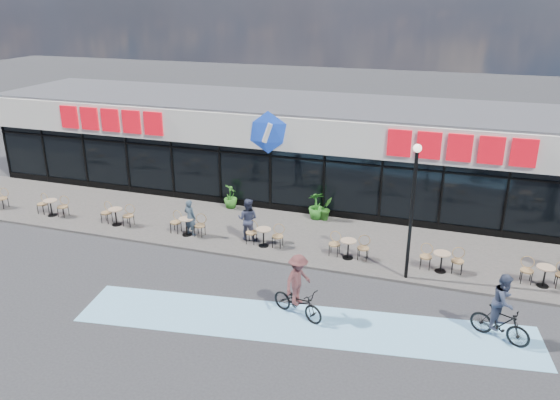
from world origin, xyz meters
name	(u,v)px	position (x,y,z in m)	size (l,w,h in m)	color
ground	(205,281)	(0.00, 0.00, 0.00)	(120.00, 120.00, 0.00)	#28282B
sidewalk	(251,230)	(0.00, 4.50, 0.05)	(44.00, 5.00, 0.10)	#534D4A
bike_lane	(303,324)	(4.00, -1.50, 0.01)	(14.00, 2.20, 0.01)	#78B9E3
building	(290,147)	(0.00, 9.93, 2.34)	(30.60, 6.57, 4.75)	black
lamp_post	(413,200)	(6.67, 2.30, 3.00)	(0.28, 0.28, 4.84)	black
bistro_set_1	(52,205)	(-9.09, 3.22, 0.56)	(1.54, 0.62, 0.90)	tan
bistro_set_2	(117,214)	(-5.71, 3.22, 0.56)	(1.54, 0.62, 0.90)	tan
bistro_set_3	(187,224)	(-2.33, 3.22, 0.56)	(1.54, 0.62, 0.90)	tan
bistro_set_4	(264,235)	(1.05, 3.22, 0.56)	(1.54, 0.62, 0.90)	tan
bistro_set_5	(349,246)	(4.43, 3.22, 0.56)	(1.54, 0.62, 0.90)	tan
bistro_set_6	(442,259)	(7.81, 3.22, 0.56)	(1.54, 0.62, 0.90)	tan
bistro_set_7	(544,273)	(11.19, 3.22, 0.56)	(1.54, 0.62, 0.90)	tan
potted_plant_left	(231,196)	(-1.83, 6.58, 0.65)	(0.62, 0.62, 1.11)	#2C6A1E
potted_plant_mid	(326,208)	(2.72, 6.57, 0.63)	(0.58, 0.47, 1.05)	#2B661D
potted_plant_right	(316,205)	(2.30, 6.54, 0.72)	(0.69, 0.69, 1.24)	#286C1F
patron_left	(190,217)	(-2.20, 3.23, 0.86)	(0.56, 0.37, 1.53)	#33424F
patron_right	(248,219)	(0.22, 3.57, 0.97)	(0.85, 0.66, 1.74)	#2E3247
cyclist_a	(298,292)	(3.72, -1.12, 0.87)	(1.99, 1.32, 2.11)	black
cyclist_b	(502,313)	(9.62, -0.48, 0.89)	(1.81, 1.17, 2.12)	black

